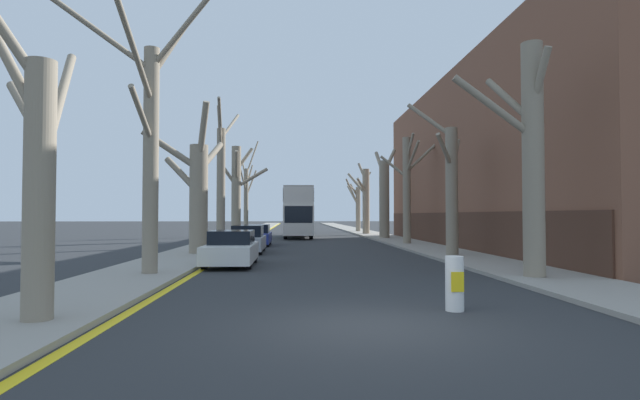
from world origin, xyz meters
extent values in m
plane|color=#2B2D30|center=(0.00, 0.00, 0.00)|extent=(300.00, 300.00, 0.00)
cube|color=gray|center=(-6.37, 50.00, 0.06)|extent=(3.08, 120.00, 0.12)
cube|color=gray|center=(6.37, 50.00, 0.06)|extent=(3.08, 120.00, 0.12)
cube|color=brown|center=(12.91, 20.92, 5.29)|extent=(10.00, 32.23, 10.57)
cube|color=#492D21|center=(7.89, 20.92, 1.06)|extent=(0.12, 31.58, 2.11)
cube|color=yellow|center=(-4.64, 50.00, 0.00)|extent=(0.24, 120.00, 0.01)
cylinder|color=gray|center=(-5.84, 0.24, 2.36)|extent=(0.53, 0.53, 4.72)
cylinder|color=gray|center=(-6.74, 0.56, 5.09)|extent=(2.01, 0.86, 3.08)
cylinder|color=gray|center=(-6.06, 1.33, 4.07)|extent=(0.64, 2.35, 2.90)
cylinder|color=gray|center=(-6.44, 0.86, 3.97)|extent=(1.40, 1.43, 1.37)
cylinder|color=gray|center=(-5.91, 7.31, 3.67)|extent=(0.49, 0.49, 7.33)
cylinder|color=gray|center=(-5.47, 8.00, 7.59)|extent=(1.10, 1.59, 2.48)
cylinder|color=gray|center=(-7.25, 6.59, 7.51)|extent=(2.84, 1.64, 1.97)
cylinder|color=gray|center=(-4.72, 6.92, 7.98)|extent=(2.55, 0.99, 2.68)
cylinder|color=gray|center=(-5.96, 5.80, 6.65)|extent=(0.26, 3.12, 2.26)
cylinder|color=gray|center=(-5.93, 6.37, 4.99)|extent=(0.22, 1.98, 1.41)
cylinder|color=gray|center=(-5.97, 15.62, 2.69)|extent=(0.88, 0.88, 5.37)
cylinder|color=gray|center=(-5.69, 15.01, 5.82)|extent=(0.95, 1.59, 2.96)
cylinder|color=gray|center=(-6.25, 16.59, 3.87)|extent=(0.89, 2.18, 1.49)
cylinder|color=gray|center=(-6.81, 15.92, 3.91)|extent=(1.98, 0.96, 1.89)
cylinder|color=gray|center=(-7.22, 15.26, 5.06)|extent=(2.74, 1.05, 1.95)
cylinder|color=gray|center=(-5.65, 17.00, 4.94)|extent=(0.97, 2.99, 1.98)
cylinder|color=gray|center=(-5.93, 22.69, 3.71)|extent=(0.53, 0.53, 7.42)
cylinder|color=gray|center=(-5.84, 21.55, 7.78)|extent=(0.38, 2.42, 2.28)
cylinder|color=gray|center=(-5.92, 22.00, 7.20)|extent=(0.22, 1.55, 2.82)
cylinder|color=gray|center=(-5.58, 24.18, 7.82)|extent=(0.92, 3.13, 2.23)
cylinder|color=gray|center=(-5.88, 30.41, 3.67)|extent=(0.73, 0.73, 7.35)
cylinder|color=gray|center=(-5.78, 29.67, 5.67)|extent=(0.46, 1.73, 2.43)
cylinder|color=gray|center=(-5.31, 30.86, 6.37)|extent=(1.45, 1.22, 1.99)
cylinder|color=gray|center=(-4.70, 30.78, 4.90)|extent=(2.56, 1.01, 1.71)
cylinder|color=gray|center=(-6.47, 30.26, 5.13)|extent=(1.46, 0.59, 1.92)
cylinder|color=gray|center=(-5.77, 37.37, 3.12)|extent=(0.41, 0.41, 6.24)
cylinder|color=gray|center=(-5.36, 37.84, 4.89)|extent=(1.03, 1.14, 2.58)
cylinder|color=gray|center=(-6.09, 36.48, 5.66)|extent=(0.81, 1.94, 3.18)
cylinder|color=gray|center=(-5.53, 37.80, 5.59)|extent=(0.69, 1.06, 2.18)
cylinder|color=gray|center=(-5.29, 38.06, 7.31)|extent=(1.17, 1.57, 3.39)
cylinder|color=gray|center=(-5.99, 38.03, 6.05)|extent=(0.60, 1.47, 1.57)
cylinder|color=gray|center=(5.88, 5.86, 3.60)|extent=(0.64, 0.64, 7.20)
cylinder|color=gray|center=(4.68, 5.85, 5.23)|extent=(2.54, 0.23, 1.94)
cylinder|color=gray|center=(5.91, 5.42, 6.01)|extent=(0.30, 1.08, 1.70)
cylinder|color=gray|center=(5.48, 6.54, 5.59)|extent=(1.08, 1.62, 1.74)
cylinder|color=gray|center=(6.03, 14.12, 3.03)|extent=(0.57, 0.57, 6.06)
cylinder|color=gray|center=(6.35, 14.59, 4.68)|extent=(0.90, 1.20, 2.00)
cylinder|color=gray|center=(5.16, 14.72, 6.53)|extent=(1.95, 1.45, 1.85)
cylinder|color=gray|center=(5.55, 13.59, 4.89)|extent=(1.19, 1.28, 1.54)
cylinder|color=gray|center=(6.04, 23.49, 3.54)|extent=(0.52, 0.52, 7.07)
cylinder|color=gray|center=(6.20, 22.52, 5.65)|extent=(0.52, 2.10, 1.93)
cylinder|color=gray|center=(6.17, 23.09, 6.37)|extent=(0.48, 1.02, 1.77)
cylinder|color=gray|center=(5.24, 23.76, 5.16)|extent=(1.77, 0.75, 1.55)
cylinder|color=gray|center=(7.21, 23.51, 5.90)|extent=(2.47, 0.23, 2.32)
cylinder|color=gray|center=(5.99, 31.40, 3.20)|extent=(0.81, 0.81, 6.39)
cylinder|color=gray|center=(6.64, 32.50, 6.48)|extent=(1.63, 2.50, 2.34)
cylinder|color=gray|center=(5.91, 31.90, 5.58)|extent=(0.47, 1.27, 1.86)
cylinder|color=gray|center=(5.84, 32.44, 6.22)|extent=(0.62, 2.32, 2.36)
cylinder|color=gray|center=(6.06, 32.40, 5.02)|extent=(0.44, 2.19, 1.67)
cylinder|color=gray|center=(5.82, 40.53, 3.28)|extent=(0.70, 0.70, 6.56)
cylinder|color=gray|center=(5.52, 41.05, 6.27)|extent=(0.90, 1.33, 1.99)
cylinder|color=gray|center=(5.02, 41.29, 5.09)|extent=(1.88, 1.81, 2.38)
cylinder|color=gray|center=(5.49, 41.57, 4.65)|extent=(0.94, 2.28, 1.63)
cylinder|color=gray|center=(5.33, 40.08, 4.83)|extent=(1.26, 1.21, 1.61)
cylinder|color=gray|center=(6.00, 48.14, 2.59)|extent=(0.53, 0.53, 5.18)
cylinder|color=gray|center=(5.34, 47.70, 4.97)|extent=(1.52, 1.10, 1.27)
cylinder|color=gray|center=(5.26, 47.59, 4.57)|extent=(1.72, 1.35, 3.03)
cylinder|color=gray|center=(5.55, 48.06, 4.72)|extent=(1.09, 0.39, 1.71)
cylinder|color=gray|center=(5.54, 49.46, 4.25)|extent=(1.13, 2.81, 2.53)
cylinder|color=gray|center=(6.70, 47.99, 5.79)|extent=(1.60, 0.51, 2.32)
cube|color=silver|center=(-1.00, 34.96, 1.55)|extent=(2.42, 10.44, 2.40)
cube|color=silver|center=(-1.00, 34.96, 3.46)|extent=(2.37, 10.23, 1.42)
cube|color=#B8B1A9|center=(-1.00, 34.96, 4.23)|extent=(2.37, 10.23, 0.12)
cube|color=black|center=(-1.00, 34.96, 2.01)|extent=(2.45, 9.19, 1.25)
cube|color=black|center=(-1.00, 34.96, 3.53)|extent=(2.45, 9.19, 1.08)
cube|color=black|center=(-1.00, 29.76, 2.01)|extent=(2.18, 0.06, 1.31)
cylinder|color=black|center=(-2.04, 31.82, 0.50)|extent=(0.30, 1.00, 1.00)
cylinder|color=black|center=(0.04, 31.82, 0.50)|extent=(0.30, 1.00, 1.00)
cylinder|color=black|center=(-2.04, 37.88, 0.50)|extent=(0.30, 1.00, 1.00)
cylinder|color=black|center=(0.04, 37.88, 0.50)|extent=(0.30, 1.00, 1.00)
cube|color=silver|center=(-3.77, 10.67, 0.51)|extent=(1.81, 4.26, 0.66)
cube|color=black|center=(-3.77, 10.93, 1.10)|extent=(1.59, 2.22, 0.52)
cylinder|color=black|center=(-4.56, 9.39, 0.33)|extent=(0.20, 0.67, 0.67)
cylinder|color=black|center=(-2.97, 9.39, 0.33)|extent=(0.20, 0.67, 0.67)
cylinder|color=black|center=(-4.56, 11.95, 0.33)|extent=(0.20, 0.67, 0.67)
cylinder|color=black|center=(-2.97, 11.95, 0.33)|extent=(0.20, 0.67, 0.67)
cube|color=#9EA3AD|center=(-3.77, 17.41, 0.51)|extent=(1.70, 4.41, 0.66)
cube|color=black|center=(-3.77, 17.68, 1.13)|extent=(1.50, 2.29, 0.59)
cylinder|color=black|center=(-4.51, 16.09, 0.31)|extent=(0.20, 0.62, 0.62)
cylinder|color=black|center=(-3.03, 16.09, 0.31)|extent=(0.20, 0.62, 0.62)
cylinder|color=black|center=(-4.51, 18.73, 0.31)|extent=(0.20, 0.62, 0.62)
cylinder|color=black|center=(-3.03, 18.73, 0.31)|extent=(0.20, 0.62, 0.62)
cube|color=navy|center=(-3.77, 23.43, 0.49)|extent=(1.80, 4.51, 0.63)
cube|color=black|center=(-3.77, 23.70, 1.08)|extent=(1.59, 2.35, 0.54)
cylinder|color=black|center=(-4.56, 22.08, 0.33)|extent=(0.20, 0.66, 0.66)
cylinder|color=black|center=(-2.98, 22.08, 0.33)|extent=(0.20, 0.66, 0.66)
cylinder|color=black|center=(-4.56, 24.78, 0.33)|extent=(0.20, 0.66, 0.66)
cylinder|color=black|center=(-2.98, 24.78, 0.33)|extent=(0.20, 0.66, 0.66)
cylinder|color=white|center=(1.95, 1.29, 0.56)|extent=(0.37, 0.37, 1.12)
cube|color=yellow|center=(1.95, 1.10, 0.61)|extent=(0.26, 0.01, 0.40)
camera|label=1|loc=(-1.33, -8.81, 1.96)|focal=28.00mm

